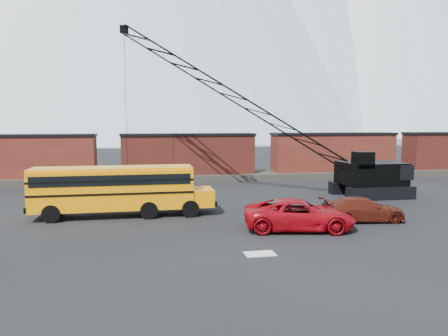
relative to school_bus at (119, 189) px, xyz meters
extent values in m
plane|color=black|center=(6.22, -5.50, -1.79)|extent=(160.00, 160.00, 0.00)
cone|color=white|center=(176.22, 269.50, 82.21)|extent=(260.00, 260.00, 175.00)
cone|color=white|center=(46.22, 314.50, 75.01)|extent=(240.00, 240.00, 160.00)
cube|color=white|center=(6.22, 334.50, 10.21)|extent=(800.00, 80.00, 24.00)
cube|color=#423D36|center=(6.22, 16.50, -1.44)|extent=(120.00, 5.00, 0.70)
cube|color=#491A15|center=(-9.78, 16.50, 0.91)|extent=(13.50, 2.90, 4.00)
cube|color=black|center=(-9.78, 16.50, 2.96)|extent=(13.70, 3.10, 0.25)
cube|color=black|center=(-5.58, 16.50, -0.79)|extent=(2.20, 2.40, 0.60)
cube|color=#521817|center=(6.22, 16.50, 0.91)|extent=(13.50, 2.90, 4.00)
cube|color=black|center=(6.22, 16.50, 2.96)|extent=(13.70, 3.10, 0.25)
cube|color=black|center=(2.02, 16.50, -0.79)|extent=(2.20, 2.40, 0.60)
cube|color=black|center=(10.42, 16.50, -0.79)|extent=(2.20, 2.40, 0.60)
cube|color=#491A15|center=(22.22, 16.50, 0.91)|extent=(13.50, 2.90, 4.00)
cube|color=black|center=(22.22, 16.50, 2.96)|extent=(13.70, 3.10, 0.25)
cube|color=black|center=(18.02, 16.50, -0.79)|extent=(2.20, 2.40, 0.60)
cube|color=black|center=(26.42, 16.50, -0.79)|extent=(2.20, 2.40, 0.60)
cube|color=black|center=(34.02, 16.50, -0.79)|extent=(2.20, 2.40, 0.60)
cube|color=silver|center=(6.72, -9.50, -1.78)|extent=(1.40, 0.90, 0.02)
cube|color=orange|center=(-0.35, 0.00, 0.01)|extent=(10.00, 2.50, 2.50)
cube|color=orange|center=(5.25, 0.00, -0.69)|extent=(1.60, 2.30, 1.10)
cube|color=orange|center=(-0.35, 0.00, 1.31)|extent=(10.00, 2.30, 0.18)
cube|color=black|center=(-0.35, -1.26, 0.71)|extent=(9.60, 0.05, 0.65)
cube|color=black|center=(-0.35, 1.26, 0.71)|extent=(9.60, 0.05, 0.65)
cube|color=black|center=(6.10, 0.00, -0.99)|extent=(0.15, 2.45, 0.35)
cube|color=black|center=(-5.40, 0.00, -0.99)|extent=(0.15, 2.50, 0.35)
cylinder|color=black|center=(-3.95, -1.15, -1.24)|extent=(1.10, 0.35, 1.10)
cylinder|color=black|center=(-3.95, 1.15, -1.24)|extent=(1.10, 0.35, 1.10)
cylinder|color=black|center=(1.85, -1.15, -1.24)|extent=(1.10, 0.35, 1.10)
cylinder|color=black|center=(1.85, 1.15, -1.24)|extent=(1.10, 0.35, 1.10)
cylinder|color=black|center=(4.45, -1.15, -1.24)|extent=(1.10, 0.35, 1.10)
cylinder|color=black|center=(4.45, 1.15, -1.24)|extent=(1.10, 0.35, 1.10)
imported|color=#AC0813|center=(10.11, -5.52, -0.93)|extent=(6.64, 4.02, 1.72)
imported|color=#51180E|center=(14.69, -4.21, -1.06)|extent=(5.25, 2.54, 1.47)
cube|color=black|center=(19.81, 2.43, -1.29)|extent=(5.50, 1.00, 1.00)
cube|color=black|center=(19.81, 5.63, -1.29)|extent=(5.50, 1.00, 1.00)
cube|color=black|center=(19.81, 4.03, 0.11)|extent=(4.80, 3.60, 1.80)
cube|color=black|center=(21.81, 4.03, 0.31)|extent=(1.20, 3.80, 1.20)
cube|color=black|center=(18.41, 2.83, 1.31)|extent=(1.40, 1.20, 1.30)
cube|color=black|center=(18.41, 2.28, 1.31)|extent=(1.20, 0.06, 0.90)
cube|color=black|center=(0.26, 9.28, 11.82)|extent=(0.70, 0.50, 0.60)
cylinder|color=black|center=(0.26, 9.28, 5.01)|extent=(0.04, 0.04, 13.31)
cube|color=black|center=(0.26, 9.28, -1.44)|extent=(0.25, 0.25, 0.50)
camera|label=1|loc=(1.46, -28.38, 4.26)|focal=35.00mm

